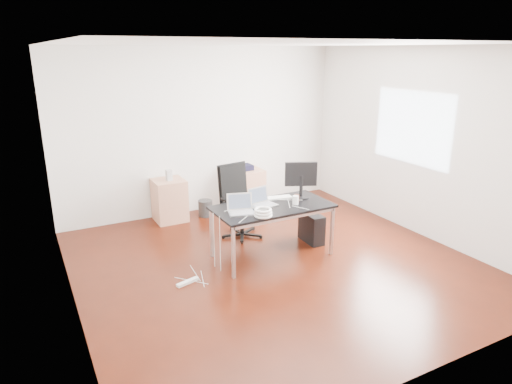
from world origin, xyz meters
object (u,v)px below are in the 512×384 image
office_chair (238,197)px  filing_cabinet_left (170,200)px  desk (272,209)px  filing_cabinet_right (248,188)px  pc_tower (311,228)px

office_chair → filing_cabinet_left: size_ratio=1.54×
desk → filing_cabinet_right: size_ratio=2.29×
filing_cabinet_right → pc_tower: filing_cabinet_right is taller
filing_cabinet_right → pc_tower: bearing=-86.1°
filing_cabinet_right → pc_tower: size_ratio=1.56×
filing_cabinet_left → filing_cabinet_right: (1.45, 0.00, 0.00)m
office_chair → filing_cabinet_left: office_chair is taller
desk → office_chair: (-0.08, 0.89, -0.07)m
desk → filing_cabinet_right: desk is taller
desk → pc_tower: 0.90m
office_chair → filing_cabinet_right: size_ratio=1.54×
filing_cabinet_right → office_chair: bearing=-122.8°
desk → filing_cabinet_right: 2.11m
desk → office_chair: office_chair is taller
filing_cabinet_left → filing_cabinet_right: size_ratio=1.00×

